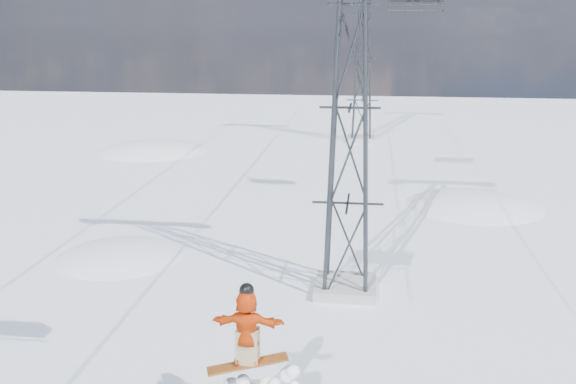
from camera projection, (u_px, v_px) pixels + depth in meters
name	position (u px, v px, depth m)	size (l,w,h in m)	color
snow_terrain	(249.00, 351.00, 34.99)	(39.00, 37.00, 22.00)	white
lift_tower_near	(350.00, 109.00, 17.72)	(5.20, 1.80, 11.43)	#999999
lift_tower_far	(363.00, 58.00, 41.68)	(5.20, 1.80, 11.43)	#999999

